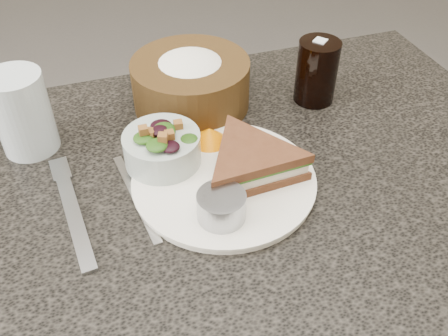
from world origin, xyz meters
TOP-DOWN VIEW (x-y plane):
  - dining_table at (0.00, 0.00)m, footprint 1.00×0.70m
  - dinner_plate at (-0.00, 0.01)m, footprint 0.26×0.26m
  - sandwich at (0.03, 0.00)m, footprint 0.18×0.18m
  - salad_bowl at (-0.08, 0.07)m, footprint 0.15×0.15m
  - dressing_ramekin at (-0.03, -0.06)m, footprint 0.08×0.08m
  - orange_wedge at (0.00, 0.09)m, footprint 0.08×0.08m
  - fork at (-0.21, 0.01)m, footprint 0.04×0.20m
  - knife at (-0.13, 0.02)m, footprint 0.03×0.19m
  - bread_basket at (0.01, 0.22)m, footprint 0.21×0.21m
  - cola_glass at (0.21, 0.17)m, footprint 0.08×0.08m
  - water_glass at (-0.26, 0.18)m, footprint 0.11×0.11m

SIDE VIEW (x-z plane):
  - dining_table at x=0.00m, z-range 0.00..0.75m
  - knife at x=-0.13m, z-range 0.75..0.75m
  - fork at x=-0.21m, z-range 0.75..0.76m
  - dinner_plate at x=0.00m, z-range 0.75..0.76m
  - orange_wedge at x=0.00m, z-range 0.76..0.79m
  - dressing_ramekin at x=-0.03m, z-range 0.76..0.80m
  - sandwich at x=0.03m, z-range 0.76..0.81m
  - salad_bowl at x=-0.08m, z-range 0.76..0.83m
  - bread_basket at x=0.01m, z-range 0.75..0.86m
  - cola_glass at x=0.21m, z-range 0.75..0.87m
  - water_glass at x=-0.26m, z-range 0.75..0.88m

